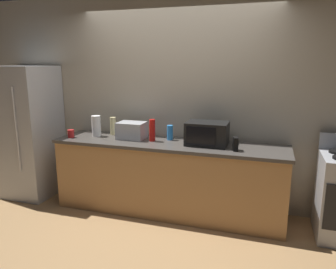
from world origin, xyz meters
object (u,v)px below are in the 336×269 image
(microwave, at_px, (207,133))
(mug_red, at_px, (71,134))
(refrigerator, at_px, (28,132))
(bottle_spray_cleaner, at_px, (170,133))
(bottle_hot_sauce, at_px, (152,130))
(bottle_hand_soap, at_px, (113,126))
(cordless_phone, at_px, (235,144))
(toaster_oven, at_px, (132,130))
(paper_towel_roll, at_px, (96,126))

(microwave, relative_size, mug_red, 4.71)
(refrigerator, height_order, mug_red, refrigerator)
(bottle_spray_cleaner, height_order, bottle_hot_sauce, bottle_hot_sauce)
(bottle_spray_cleaner, distance_m, bottle_hot_sauce, 0.23)
(refrigerator, distance_m, bottle_hand_soap, 1.24)
(bottle_hand_soap, bearing_deg, cordless_phone, -10.64)
(bottle_hot_sauce, bearing_deg, microwave, 2.47)
(toaster_oven, relative_size, bottle_hot_sauce, 1.26)
(microwave, distance_m, bottle_hot_sauce, 0.67)
(microwave, relative_size, bottle_spray_cleaner, 2.60)
(bottle_hot_sauce, bearing_deg, paper_towel_roll, 177.74)
(cordless_phone, relative_size, bottle_hand_soap, 0.64)
(microwave, xyz_separation_m, toaster_oven, (-0.97, 0.01, -0.03))
(bottle_spray_cleaner, bearing_deg, refrigerator, -175.88)
(mug_red, bearing_deg, bottle_spray_cleaner, 12.20)
(refrigerator, relative_size, paper_towel_roll, 6.67)
(toaster_oven, relative_size, paper_towel_roll, 1.26)
(bottle_hot_sauce, bearing_deg, cordless_phone, -7.43)
(refrigerator, relative_size, toaster_oven, 5.29)
(microwave, relative_size, bottle_hand_soap, 2.04)
(refrigerator, bearing_deg, bottle_spray_cleaner, 4.12)
(bottle_spray_cleaner, bearing_deg, bottle_hot_sauce, -145.93)
(microwave, bearing_deg, refrigerator, -178.91)
(paper_towel_roll, xyz_separation_m, bottle_spray_cleaner, (0.98, 0.10, -0.04))
(bottle_spray_cleaner, bearing_deg, paper_towel_roll, -174.42)
(bottle_hand_soap, height_order, bottle_hot_sauce, bottle_hot_sauce)
(refrigerator, relative_size, bottle_hand_soap, 7.64)
(refrigerator, bearing_deg, paper_towel_roll, 2.74)
(paper_towel_roll, bearing_deg, refrigerator, -177.26)
(refrigerator, distance_m, mug_red, 0.79)
(toaster_oven, distance_m, mug_red, 0.79)
(bottle_hand_soap, bearing_deg, bottle_spray_cleaner, -3.43)
(toaster_oven, distance_m, bottle_hot_sauce, 0.30)
(paper_towel_roll, xyz_separation_m, bottle_hand_soap, (0.17, 0.14, -0.02))
(bottle_hand_soap, distance_m, mug_red, 0.55)
(microwave, distance_m, bottle_hand_soap, 1.30)
(paper_towel_roll, distance_m, bottle_hand_soap, 0.22)
(bottle_hot_sauce, bearing_deg, refrigerator, -179.41)
(refrigerator, distance_m, microwave, 2.52)
(mug_red, bearing_deg, refrigerator, 170.90)
(paper_towel_roll, bearing_deg, bottle_hot_sauce, -2.26)
(toaster_oven, xyz_separation_m, bottle_hot_sauce, (0.29, -0.04, 0.03))
(cordless_phone, bearing_deg, mug_red, 168.08)
(refrigerator, relative_size, bottle_hot_sauce, 6.67)
(microwave, height_order, toaster_oven, microwave)
(refrigerator, distance_m, paper_towel_roll, 1.06)
(refrigerator, relative_size, bottle_spray_cleaner, 9.76)
(microwave, bearing_deg, bottle_hot_sauce, -177.53)
(bottle_spray_cleaner, bearing_deg, toaster_oven, -169.89)
(refrigerator, bearing_deg, mug_red, -9.10)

